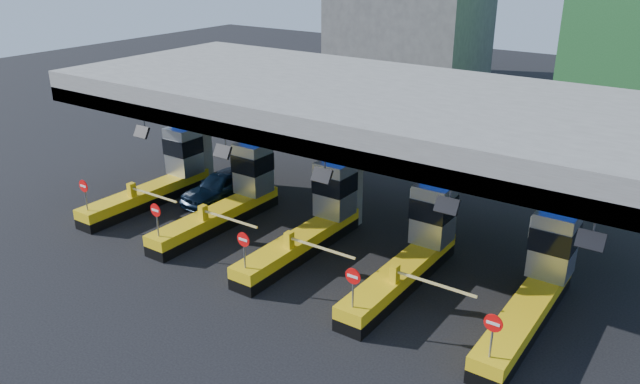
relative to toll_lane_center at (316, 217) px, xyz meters
The scene contains 8 objects.
ground 1.42m from the toll_lane_center, 90.42° to the right, with size 120.00×120.00×0.00m, color black.
toll_canopy 5.40m from the toll_lane_center, 90.02° to the left, with size 28.00×12.09×7.00m.
toll_lane_far_left 10.00m from the toll_lane_center, behind, with size 4.43×8.00×4.16m.
toll_lane_left 5.00m from the toll_lane_center, behind, with size 4.43×8.00×4.16m.
toll_lane_center is the anchor object (origin of this frame).
toll_lane_right 5.00m from the toll_lane_center, ahead, with size 4.43×8.00×4.16m.
toll_lane_far_right 10.00m from the toll_lane_center, ahead, with size 4.43×8.00×4.16m.
van 7.30m from the toll_lane_center, 168.47° to the left, with size 1.99×4.96×1.69m, color black.
Camera 1 is at (14.82, -20.75, 12.94)m, focal length 35.00 mm.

